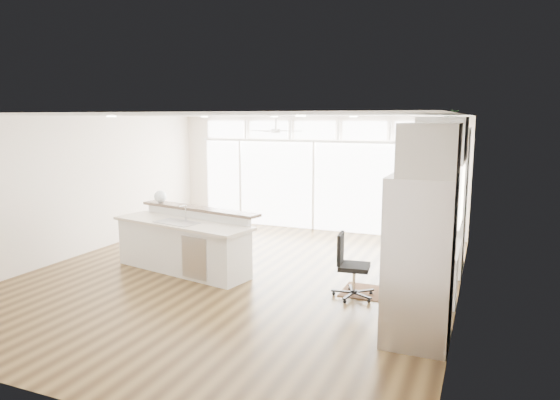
% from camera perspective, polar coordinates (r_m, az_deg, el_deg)
% --- Properties ---
extents(floor, '(7.00, 8.00, 0.02)m').
position_cam_1_polar(floor, '(8.59, -4.76, -8.76)').
color(floor, '#3E2A13').
rests_on(floor, ground).
extents(ceiling, '(7.00, 8.00, 0.02)m').
position_cam_1_polar(ceiling, '(8.16, -5.02, 9.63)').
color(ceiling, silver).
rests_on(ceiling, wall_back).
extents(wall_back, '(7.00, 0.04, 2.70)m').
position_cam_1_polar(wall_back, '(11.93, 4.01, 3.04)').
color(wall_back, '#F1E3D1').
rests_on(wall_back, floor).
extents(wall_front, '(7.00, 0.04, 2.70)m').
position_cam_1_polar(wall_front, '(5.14, -26.00, -6.30)').
color(wall_front, '#F1E3D1').
rests_on(wall_front, floor).
extents(wall_left, '(0.04, 8.00, 2.70)m').
position_cam_1_polar(wall_left, '(10.35, -22.37, 1.40)').
color(wall_left, '#F1E3D1').
rests_on(wall_left, floor).
extents(wall_right, '(0.04, 8.00, 2.70)m').
position_cam_1_polar(wall_right, '(7.36, 20.09, -1.43)').
color(wall_right, '#F1E3D1').
rests_on(wall_right, floor).
extents(glass_wall, '(5.80, 0.06, 2.08)m').
position_cam_1_polar(glass_wall, '(11.91, 3.90, 1.58)').
color(glass_wall, white).
rests_on(glass_wall, wall_back).
extents(transom_row, '(5.90, 0.06, 0.40)m').
position_cam_1_polar(transom_row, '(11.80, 3.97, 7.99)').
color(transom_row, white).
rests_on(transom_row, wall_back).
extents(desk_window, '(0.04, 0.85, 0.85)m').
position_cam_1_polar(desk_window, '(7.63, 19.98, 0.46)').
color(desk_window, white).
rests_on(desk_window, wall_right).
extents(ceiling_fan, '(1.16, 1.16, 0.32)m').
position_cam_1_polar(ceiling_fan, '(10.91, -0.48, 8.43)').
color(ceiling_fan, white).
rests_on(ceiling_fan, ceiling).
extents(recessed_lights, '(3.40, 3.00, 0.02)m').
position_cam_1_polar(recessed_lights, '(8.34, -4.37, 9.50)').
color(recessed_lights, white).
rests_on(recessed_lights, ceiling).
extents(oven_cabinet, '(0.64, 1.20, 2.50)m').
position_cam_1_polar(oven_cabinet, '(9.17, 18.54, 0.05)').
color(oven_cabinet, white).
rests_on(oven_cabinet, floor).
extents(desk_nook, '(0.72, 1.30, 0.76)m').
position_cam_1_polar(desk_nook, '(7.90, 17.10, -7.80)').
color(desk_nook, white).
rests_on(desk_nook, floor).
extents(upper_cabinets, '(0.64, 1.30, 0.64)m').
position_cam_1_polar(upper_cabinets, '(7.57, 18.12, 6.59)').
color(upper_cabinets, white).
rests_on(upper_cabinets, wall_right).
extents(refrigerator, '(0.76, 0.90, 2.00)m').
position_cam_1_polar(refrigerator, '(6.15, 15.65, -6.60)').
color(refrigerator, silver).
rests_on(refrigerator, floor).
extents(fridge_cabinet, '(0.64, 0.90, 0.60)m').
position_cam_1_polar(fridge_cabinet, '(5.93, 16.78, 5.54)').
color(fridge_cabinet, white).
rests_on(fridge_cabinet, wall_right).
extents(framed_photos, '(0.06, 0.22, 0.80)m').
position_cam_1_polar(framed_photos, '(8.26, 20.14, 0.04)').
color(framed_photos, black).
rests_on(framed_photos, wall_right).
extents(kitchen_island, '(2.84, 1.54, 1.07)m').
position_cam_1_polar(kitchen_island, '(8.88, -11.13, -4.64)').
color(kitchen_island, white).
rests_on(kitchen_island, floor).
extents(rug, '(0.99, 0.72, 0.01)m').
position_cam_1_polar(rug, '(7.91, 10.72, -10.38)').
color(rug, '#371E11').
rests_on(rug, floor).
extents(office_chair, '(0.55, 0.52, 0.96)m').
position_cam_1_polar(office_chair, '(7.54, 8.49, -7.50)').
color(office_chair, black).
rests_on(office_chair, floor).
extents(fishbowl, '(0.29, 0.29, 0.23)m').
position_cam_1_polar(fishbowl, '(9.70, -13.52, 0.38)').
color(fishbowl, white).
rests_on(fishbowl, kitchen_island).
extents(monitor, '(0.12, 0.49, 0.41)m').
position_cam_1_polar(monitor, '(7.76, 16.72, -3.64)').
color(monitor, black).
rests_on(monitor, desk_nook).
extents(keyboard, '(0.13, 0.33, 0.02)m').
position_cam_1_polar(keyboard, '(7.82, 15.41, -4.94)').
color(keyboard, silver).
rests_on(keyboard, desk_nook).
extents(potted_plant, '(0.30, 0.33, 0.23)m').
position_cam_1_polar(potted_plant, '(9.06, 18.99, 8.58)').
color(potted_plant, '#285725').
rests_on(potted_plant, oven_cabinet).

